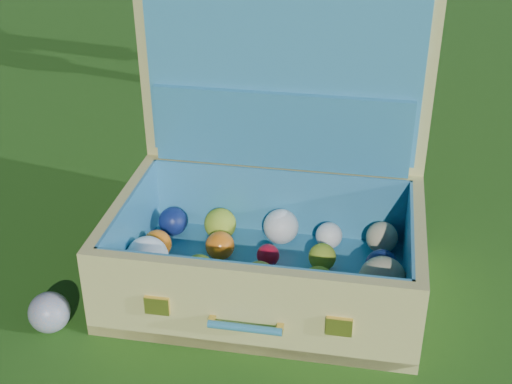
{
  "coord_description": "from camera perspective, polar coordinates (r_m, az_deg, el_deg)",
  "views": [
    {
      "loc": [
        -0.31,
        -1.32,
        0.9
      ],
      "look_at": [
        -0.0,
        -0.07,
        0.19
      ],
      "focal_mm": 50.0,
      "sensor_mm": 36.0,
      "label": 1
    }
  ],
  "objects": [
    {
      "name": "stray_ball",
      "position": [
        1.43,
        -16.21,
        -9.23
      ],
      "size": [
        0.08,
        0.08,
        0.08
      ],
      "primitive_type": "sphere",
      "color": "teal",
      "rests_on": "ground"
    },
    {
      "name": "suitcase",
      "position": [
        1.47,
        1.26,
        -0.76
      ],
      "size": [
        0.75,
        0.66,
        0.6
      ],
      "rotation": [
        0.0,
        0.0,
        -0.42
      ],
      "color": "#D5CA72",
      "rests_on": "ground"
    },
    {
      "name": "ground",
      "position": [
        1.63,
        -0.39,
        -4.61
      ],
      "size": [
        60.0,
        60.0,
        0.0
      ],
      "primitive_type": "plane",
      "color": "#215114",
      "rests_on": "ground"
    }
  ]
}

